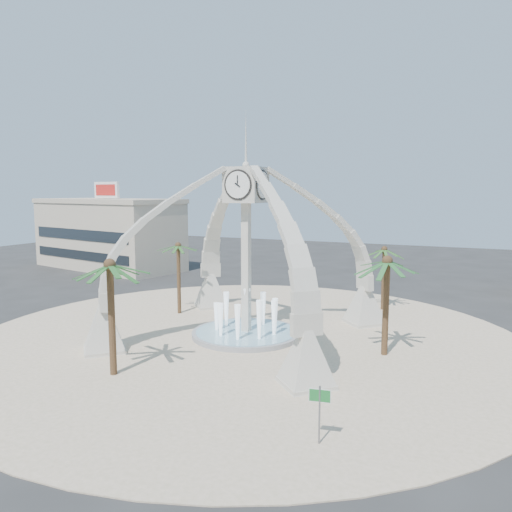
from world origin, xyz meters
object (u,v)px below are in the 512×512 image
at_px(palm_west, 178,247).
at_px(fountain, 246,333).
at_px(clock_tower, 246,249).
at_px(street_sign, 320,403).
at_px(palm_north, 384,250).
at_px(palm_east, 387,262).
at_px(palm_south, 110,266).

bearing_deg(palm_west, fountain, -24.41).
distance_m(clock_tower, palm_west, 9.19).
distance_m(palm_west, street_sign, 24.89).
bearing_deg(street_sign, clock_tower, 117.03).
distance_m(fountain, street_sign, 16.19).
relative_size(fountain, palm_north, 1.30).
relative_size(palm_east, palm_west, 1.06).
height_order(palm_west, palm_south, palm_south).
bearing_deg(street_sign, fountain, 117.03).
height_order(palm_east, palm_south, palm_south).
bearing_deg(palm_south, palm_west, 108.68).
distance_m(clock_tower, palm_south, 10.83).
bearing_deg(palm_west, palm_north, 29.31).
distance_m(clock_tower, palm_east, 10.00).
height_order(clock_tower, palm_east, clock_tower).
relative_size(palm_east, palm_north, 1.14).
xyz_separation_m(clock_tower, palm_south, (-3.62, -10.21, -0.10)).
xyz_separation_m(fountain, palm_east, (9.99, -0.02, 5.83)).
height_order(fountain, street_sign, fountain).
xyz_separation_m(palm_west, palm_south, (4.73, -13.99, 0.50)).
relative_size(clock_tower, palm_south, 2.46).
distance_m(palm_south, street_sign, 14.30).
bearing_deg(fountain, palm_north, 59.45).
relative_size(clock_tower, palm_east, 2.55).
distance_m(fountain, palm_south, 12.43).
relative_size(fountain, palm_west, 1.20).
bearing_deg(street_sign, palm_east, 78.73).
bearing_deg(palm_south, fountain, 70.48).
xyz_separation_m(fountain, street_sign, (9.67, -12.90, 1.55)).
distance_m(palm_north, palm_south, 25.45).
height_order(fountain, palm_east, palm_east).
distance_m(clock_tower, palm_north, 14.76).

